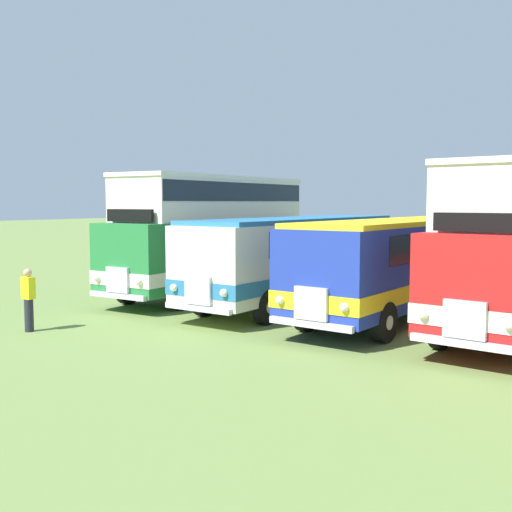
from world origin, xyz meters
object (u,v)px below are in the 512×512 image
(bus_third_in_row, at_px, (402,260))
(bus_second_in_row, at_px, (298,253))
(marshal_person, at_px, (28,299))
(bus_first_in_row, at_px, (214,230))

(bus_third_in_row, bearing_deg, bus_second_in_row, 177.78)
(bus_third_in_row, xyz_separation_m, marshal_person, (-7.43, -8.06, -0.87))
(bus_third_in_row, relative_size, marshal_person, 6.26)
(marshal_person, bearing_deg, bus_third_in_row, 47.32)
(bus_first_in_row, bearing_deg, bus_third_in_row, -1.82)
(bus_first_in_row, distance_m, bus_second_in_row, 3.88)
(bus_first_in_row, bearing_deg, bus_second_in_row, -1.42)
(bus_first_in_row, xyz_separation_m, marshal_person, (0.19, -8.30, -1.58))
(bus_first_in_row, relative_size, bus_third_in_row, 0.95)
(bus_second_in_row, distance_m, bus_third_in_row, 3.81)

